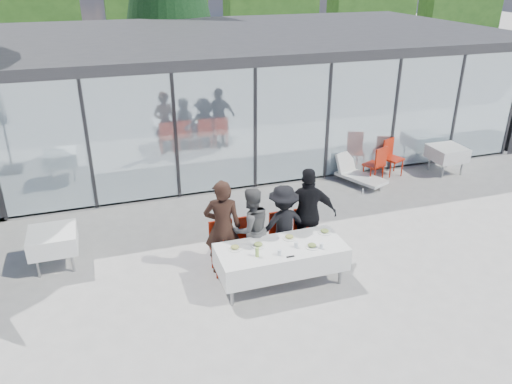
# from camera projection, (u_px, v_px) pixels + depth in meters

# --- Properties ---
(ground) EXTENTS (90.00, 90.00, 0.00)m
(ground) POSITION_uv_depth(u_px,v_px,m) (269.00, 282.00, 9.02)
(ground) COLOR #A09D98
(ground) RESTS_ON ground
(pavilion) EXTENTS (14.80, 8.80, 3.44)m
(pavilion) POSITION_uv_depth(u_px,v_px,m) (244.00, 71.00, 15.74)
(pavilion) COLOR gray
(pavilion) RESTS_ON ground
(treeline) EXTENTS (62.50, 2.00, 4.40)m
(treeline) POSITION_uv_depth(u_px,v_px,m) (94.00, 16.00, 31.72)
(treeline) COLOR #1C3D13
(treeline) RESTS_ON ground
(dining_table) EXTENTS (2.26, 0.96, 0.75)m
(dining_table) POSITION_uv_depth(u_px,v_px,m) (281.00, 257.00, 8.77)
(dining_table) COLOR silver
(dining_table) RESTS_ON ground
(diner_a) EXTENTS (0.82, 0.82, 1.84)m
(diner_a) POSITION_uv_depth(u_px,v_px,m) (223.00, 227.00, 8.96)
(diner_a) COLOR black
(diner_a) RESTS_ON ground
(diner_chair_a) EXTENTS (0.44, 0.44, 0.97)m
(diner_chair_a) POSITION_uv_depth(u_px,v_px,m) (222.00, 244.00, 9.17)
(diner_chair_a) COLOR #B2210B
(diner_chair_a) RESTS_ON ground
(diner_b) EXTENTS (0.91, 0.91, 1.61)m
(diner_b) POSITION_uv_depth(u_px,v_px,m) (251.00, 229.00, 9.15)
(diner_b) COLOR #4E4E4E
(diner_b) RESTS_ON ground
(diner_chair_b) EXTENTS (0.44, 0.44, 0.97)m
(diner_chair_b) POSITION_uv_depth(u_px,v_px,m) (250.00, 240.00, 9.32)
(diner_chair_b) COLOR #B2210B
(diner_chair_b) RESTS_ON ground
(diner_c) EXTENTS (1.03, 1.03, 1.57)m
(diner_c) POSITION_uv_depth(u_px,v_px,m) (283.00, 225.00, 9.34)
(diner_c) COLOR black
(diner_c) RESTS_ON ground
(diner_chair_c) EXTENTS (0.44, 0.44, 0.97)m
(diner_chair_c) POSITION_uv_depth(u_px,v_px,m) (282.00, 234.00, 9.50)
(diner_chair_c) COLOR #B2210B
(diner_chair_c) RESTS_ON ground
(diner_d) EXTENTS (1.34, 1.34, 1.84)m
(diner_d) POSITION_uv_depth(u_px,v_px,m) (308.00, 214.00, 9.42)
(diner_d) COLOR black
(diner_d) RESTS_ON ground
(diner_chair_d) EXTENTS (0.44, 0.44, 0.97)m
(diner_chair_d) POSITION_uv_depth(u_px,v_px,m) (306.00, 230.00, 9.64)
(diner_chair_d) COLOR #B2210B
(diner_chair_d) RESTS_ON ground
(plate_a) EXTENTS (0.25, 0.25, 0.07)m
(plate_a) POSITION_uv_depth(u_px,v_px,m) (235.00, 248.00, 8.60)
(plate_a) COLOR white
(plate_a) RESTS_ON dining_table
(plate_b) EXTENTS (0.25, 0.25, 0.07)m
(plate_b) POSITION_uv_depth(u_px,v_px,m) (258.00, 245.00, 8.68)
(plate_b) COLOR white
(plate_b) RESTS_ON dining_table
(plate_c) EXTENTS (0.25, 0.25, 0.07)m
(plate_c) POSITION_uv_depth(u_px,v_px,m) (289.00, 237.00, 8.93)
(plate_c) COLOR white
(plate_c) RESTS_ON dining_table
(plate_d) EXTENTS (0.25, 0.25, 0.07)m
(plate_d) POSITION_uv_depth(u_px,v_px,m) (325.00, 231.00, 9.12)
(plate_d) COLOR white
(plate_d) RESTS_ON dining_table
(plate_extra) EXTENTS (0.25, 0.25, 0.07)m
(plate_extra) POSITION_uv_depth(u_px,v_px,m) (312.00, 246.00, 8.66)
(plate_extra) COLOR white
(plate_extra) RESTS_ON dining_table
(juice_bottle) EXTENTS (0.06, 0.06, 0.16)m
(juice_bottle) POSITION_uv_depth(u_px,v_px,m) (257.00, 252.00, 8.36)
(juice_bottle) COLOR #94BE4F
(juice_bottle) RESTS_ON dining_table
(drinking_glasses) EXTENTS (0.84, 0.25, 0.10)m
(drinking_glasses) POSITION_uv_depth(u_px,v_px,m) (299.00, 248.00, 8.55)
(drinking_glasses) COLOR silver
(drinking_glasses) RESTS_ON dining_table
(folded_eyeglasses) EXTENTS (0.14, 0.03, 0.01)m
(folded_eyeglasses) POSITION_uv_depth(u_px,v_px,m) (290.00, 257.00, 8.37)
(folded_eyeglasses) COLOR black
(folded_eyeglasses) RESTS_ON dining_table
(spare_table_left) EXTENTS (0.86, 0.86, 0.74)m
(spare_table_left) POSITION_uv_depth(u_px,v_px,m) (53.00, 240.00, 9.26)
(spare_table_left) COLOR silver
(spare_table_left) RESTS_ON ground
(spare_table_right) EXTENTS (0.86, 0.86, 0.74)m
(spare_table_right) POSITION_uv_depth(u_px,v_px,m) (447.00, 153.00, 13.50)
(spare_table_right) COLOR silver
(spare_table_right) RESTS_ON ground
(spare_chair_a) EXTENTS (0.58, 0.58, 0.97)m
(spare_chair_a) POSITION_uv_depth(u_px,v_px,m) (391.00, 155.00, 13.43)
(spare_chair_a) COLOR #B2210B
(spare_chair_a) RESTS_ON ground
(spare_chair_b) EXTENTS (0.57, 0.57, 0.97)m
(spare_chair_b) POSITION_uv_depth(u_px,v_px,m) (377.00, 163.00, 12.91)
(spare_chair_b) COLOR #B2210B
(spare_chair_b) RESTS_ON ground
(lounger) EXTENTS (1.09, 1.46, 0.72)m
(lounger) POSITION_uv_depth(u_px,v_px,m) (356.00, 173.00, 13.01)
(lounger) COLOR silver
(lounger) RESTS_ON ground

